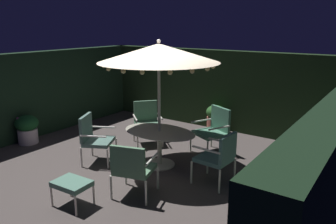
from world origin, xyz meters
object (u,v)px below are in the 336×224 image
object	(u,v)px
patio_chair_east	(132,166)
patio_chair_northeast	(94,136)
patio_chair_southeast	(219,155)
ottoman_footrest	(72,185)
potted_plant_right_far	(327,148)
potted_plant_left_near	(27,128)
patio_dining_table	(159,139)
potted_plant_front_corner	(215,118)
patio_chair_south	(214,128)
patio_chair_north	(147,120)
patio_umbrella	(159,53)

from	to	relation	value
patio_chair_east	patio_chair_northeast	bearing A→B (deg)	157.61
patio_chair_southeast	ottoman_footrest	distance (m)	2.45
patio_chair_northeast	potted_plant_right_far	size ratio (longest dim) A/B	2.14
potted_plant_left_near	patio_dining_table	bearing A→B (deg)	12.89
patio_chair_northeast	ottoman_footrest	size ratio (longest dim) A/B	1.70
potted_plant_front_corner	patio_chair_south	bearing A→B (deg)	-64.29
patio_chair_northeast	potted_plant_front_corner	distance (m)	3.39
ottoman_footrest	patio_chair_southeast	bearing A→B (deg)	51.69
patio_chair_east	potted_plant_left_near	xyz separation A→B (m)	(-3.70, 0.52, -0.17)
patio_chair_north	patio_chair_northeast	xyz separation A→B (m)	(-0.18, -1.50, -0.02)
patio_chair_northeast	patio_dining_table	bearing A→B (deg)	27.51
potted_plant_right_far	patio_umbrella	bearing A→B (deg)	-139.00
patio_dining_table	patio_chair_south	bearing A→B (deg)	64.91
patio_chair_southeast	patio_chair_north	bearing A→B (deg)	157.56
patio_dining_table	potted_plant_right_far	bearing A→B (deg)	41.00
patio_chair_northeast	ottoman_footrest	bearing A→B (deg)	-54.12
patio_dining_table	potted_plant_left_near	distance (m)	3.39
patio_dining_table	ottoman_footrest	world-z (taller)	patio_dining_table
patio_chair_north	patio_dining_table	bearing A→B (deg)	-41.01
patio_umbrella	patio_chair_east	distance (m)	2.14
patio_chair_east	patio_chair_south	distance (m)	2.50
patio_chair_south	potted_plant_right_far	distance (m)	2.38
patio_chair_east	potted_plant_right_far	size ratio (longest dim) A/B	2.02
patio_chair_northeast	patio_chair_east	size ratio (longest dim) A/B	1.06
potted_plant_right_far	patio_dining_table	bearing A→B (deg)	-139.00
patio_chair_north	patio_chair_southeast	xyz separation A→B (m)	(2.34, -0.97, -0.02)
potted_plant_front_corner	patio_umbrella	bearing A→B (deg)	-88.15
patio_dining_table	ottoman_footrest	size ratio (longest dim) A/B	2.65
patio_chair_south	ottoman_footrest	distance (m)	3.32
patio_umbrella	ottoman_footrest	bearing A→B (deg)	-95.22
patio_chair_southeast	patio_chair_east	bearing A→B (deg)	-128.23
patio_chair_north	potted_plant_left_near	bearing A→B (deg)	-144.47
patio_chair_northeast	patio_chair_south	distance (m)	2.54
ottoman_footrest	potted_plant_right_far	bearing A→B (deg)	56.65
ottoman_footrest	patio_chair_south	bearing A→B (deg)	76.85
patio_dining_table	potted_plant_front_corner	bearing A→B (deg)	91.85
patio_umbrella	patio_chair_northeast	world-z (taller)	patio_umbrella
ottoman_footrest	potted_plant_front_corner	size ratio (longest dim) A/B	0.82
patio_chair_northeast	patio_chair_east	world-z (taller)	patio_chair_northeast
patio_chair_east	potted_plant_front_corner	world-z (taller)	patio_chair_east
patio_umbrella	potted_plant_left_near	distance (m)	3.86
potted_plant_left_near	patio_chair_north	bearing A→B (deg)	35.53
patio_chair_north	patio_chair_southeast	distance (m)	2.54
patio_chair_east	potted_plant_left_near	size ratio (longest dim) A/B	1.36
patio_dining_table	patio_chair_east	size ratio (longest dim) A/B	1.65
patio_chair_east	potted_plant_left_near	bearing A→B (deg)	172.02
patio_chair_southeast	potted_plant_left_near	world-z (taller)	patio_chair_southeast
potted_plant_right_far	potted_plant_front_corner	bearing A→B (deg)	174.50
patio_umbrella	potted_plant_front_corner	xyz separation A→B (m)	(-0.08, 2.58, -1.84)
patio_umbrella	patio_chair_north	bearing A→B (deg)	138.99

